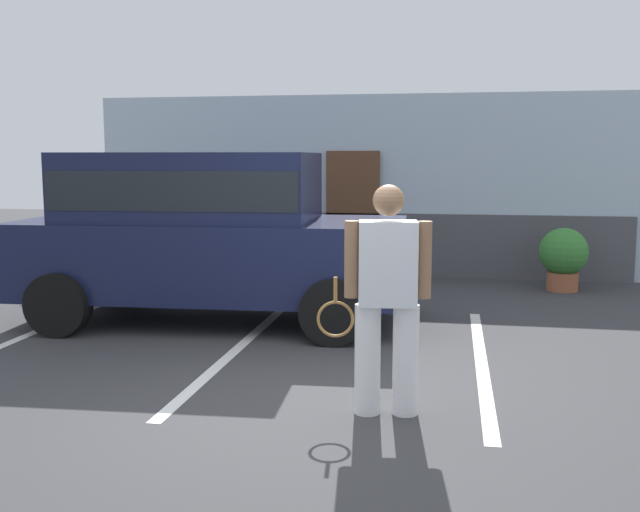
% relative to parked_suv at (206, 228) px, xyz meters
% --- Properties ---
extents(ground_plane, '(40.00, 40.00, 0.00)m').
position_rel_parked_suv_xyz_m(ground_plane, '(1.70, -2.72, -1.15)').
color(ground_plane, '#38383A').
extents(parking_stripe_0, '(0.12, 4.40, 0.01)m').
position_rel_parked_suv_xyz_m(parking_stripe_0, '(-1.76, -1.22, -1.14)').
color(parking_stripe_0, silver).
rests_on(parking_stripe_0, ground_plane).
extents(parking_stripe_1, '(0.12, 4.40, 0.01)m').
position_rel_parked_suv_xyz_m(parking_stripe_1, '(0.74, -1.22, -1.14)').
color(parking_stripe_1, silver).
rests_on(parking_stripe_1, ground_plane).
extents(parking_stripe_2, '(0.12, 4.40, 0.01)m').
position_rel_parked_suv_xyz_m(parking_stripe_2, '(3.25, -1.22, -1.14)').
color(parking_stripe_2, silver).
rests_on(parking_stripe_2, ground_plane).
extents(house_frontage, '(9.79, 0.40, 3.03)m').
position_rel_parked_suv_xyz_m(house_frontage, '(1.69, 3.99, 0.28)').
color(house_frontage, silver).
rests_on(house_frontage, ground_plane).
extents(parked_suv, '(4.69, 2.36, 2.05)m').
position_rel_parked_suv_xyz_m(parked_suv, '(0.00, 0.00, 0.00)').
color(parked_suv, '#141938').
rests_on(parked_suv, ground_plane).
extents(tennis_player_man, '(0.92, 0.33, 1.80)m').
position_rel_parked_suv_xyz_m(tennis_player_man, '(2.45, -2.87, -0.22)').
color(tennis_player_man, white).
rests_on(tennis_player_man, ground_plane).
extents(potted_plant_by_porch, '(0.72, 0.72, 0.95)m').
position_rel_parked_suv_xyz_m(potted_plant_by_porch, '(4.59, 2.92, -0.62)').
color(potted_plant_by_porch, '#9E5638').
rests_on(potted_plant_by_porch, ground_plane).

